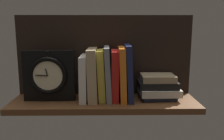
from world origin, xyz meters
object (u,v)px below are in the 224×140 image
book_tan_shortstories (93,74)px  book_red_requiem (115,75)px  book_gray_chess (108,73)px  framed_clock (49,75)px  book_orange_pandolfini (122,74)px  book_yellow_seinlanguage (101,75)px  book_navy_bierce (129,72)px  book_white_catcher (84,78)px  book_stack_side (158,87)px

book_tan_shortstories → book_red_requiem: size_ratio=1.04×
book_gray_chess → framed_clock: bearing=-177.5°
book_orange_pandolfini → framed_clock: 31.30cm
book_tan_shortstories → book_yellow_seinlanguage: 3.72cm
book_yellow_seinlanguage → book_orange_pandolfini: bearing=0.0°
book_yellow_seinlanguage → book_orange_pandolfini: size_ratio=0.95×
book_yellow_seinlanguage → book_navy_bierce: book_navy_bierce is taller
book_tan_shortstories → book_red_requiem: 9.56cm
book_gray_chess → book_orange_pandolfini: bearing=0.0°
book_yellow_seinlanguage → book_navy_bierce: 11.85cm
book_gray_chess → book_navy_bierce: size_ratio=0.97×
book_white_catcher → book_yellow_seinlanguage: book_yellow_seinlanguage is taller
framed_clock → book_orange_pandolfini: bearing=2.0°
book_orange_pandolfini → book_navy_bierce: bearing=0.0°
book_white_catcher → framed_clock: framed_clock is taller
book_white_catcher → book_orange_pandolfini: bearing=0.0°
book_tan_shortstories → framed_clock: bearing=-176.7°
book_tan_shortstories → book_yellow_seinlanguage: book_tan_shortstories is taller
book_orange_pandolfini → book_stack_side: (15.95, 1.02, -6.22)cm
book_tan_shortstories → book_red_requiem: bearing=0.0°
book_navy_bierce → framed_clock: size_ratio=1.10×
book_yellow_seinlanguage → book_red_requiem: bearing=0.0°
book_stack_side → book_tan_shortstories: bearing=-178.0°
book_red_requiem → framed_clock: (-28.09, -1.08, 0.21)cm
book_tan_shortstories → book_orange_pandolfini: book_orange_pandolfini is taller
book_tan_shortstories → book_red_requiem: book_tan_shortstories is taller
book_gray_chess → book_yellow_seinlanguage: bearing=180.0°
book_white_catcher → book_tan_shortstories: book_tan_shortstories is taller
book_yellow_seinlanguage → book_white_catcher: bearing=180.0°
book_orange_pandolfini → book_red_requiem: bearing=180.0°
book_yellow_seinlanguage → book_red_requiem: (5.85, 0.00, -0.12)cm
book_gray_chess → framed_clock: 25.13cm
book_yellow_seinlanguage → book_gray_chess: bearing=0.0°
book_tan_shortstories → framed_clock: 18.57cm
book_gray_chess → book_tan_shortstories: bearing=180.0°
book_gray_chess → book_orange_pandolfini: (6.19, 0.00, -0.09)cm
book_white_catcher → book_gray_chess: book_gray_chess is taller
book_gray_chess → book_navy_bierce: book_navy_bierce is taller
book_yellow_seinlanguage → book_orange_pandolfini: (9.04, 0.00, 0.57)cm
book_red_requiem → book_orange_pandolfini: bearing=0.0°
book_navy_bierce → book_stack_side: book_navy_bierce is taller
book_yellow_seinlanguage → book_navy_bierce: size_ratio=0.91×
book_white_catcher → book_tan_shortstories: size_ratio=0.87×
book_tan_shortstories → book_orange_pandolfini: 12.75cm
book_tan_shortstories → book_stack_side: size_ratio=1.24×
book_gray_chess → book_red_requiem: 3.09cm
book_red_requiem → book_stack_side: book_red_requiem is taller
book_orange_pandolfini → book_stack_side: bearing=3.7°
book_stack_side → framed_clock: bearing=-177.5°
book_yellow_seinlanguage → book_red_requiem: size_ratio=1.01×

